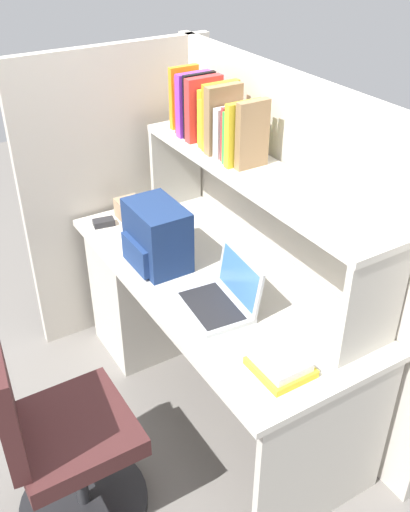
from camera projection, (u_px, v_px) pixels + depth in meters
ground_plane at (213, 396)px, 2.93m from camera, size 8.00×8.00×0.00m
desk at (174, 292)px, 2.99m from camera, size 1.60×0.70×0.73m
cubicle_partition_rear at (285, 244)px, 2.68m from camera, size 1.84×0.05×1.55m
cubicle_partition_left at (122, 195)px, 3.10m from camera, size 0.05×1.06×1.55m
overhead_hutch at (256, 192)px, 2.43m from camera, size 1.44×0.28×0.45m
reference_books_on_shelf at (215, 116)px, 2.54m from camera, size 0.59×0.19×0.29m
laptop at (223, 296)px, 2.33m from camera, size 0.33×0.27×0.22m
backpack at (156, 237)px, 2.55m from camera, size 0.30×0.23×0.29m
computer_mouse at (104, 222)px, 2.90m from camera, size 0.08×0.11×0.03m
paper_cup at (132, 236)px, 2.75m from camera, size 0.08×0.08×0.08m
tissue_box at (134, 213)px, 2.92m from camera, size 0.22×0.12×0.10m
desk_book_stack at (280, 363)px, 2.03m from camera, size 0.21×0.18×0.06m
office_chair at (59, 446)px, 2.18m from camera, size 0.52×0.52×0.93m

